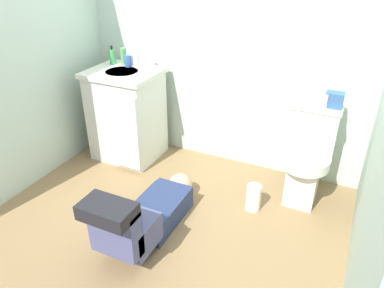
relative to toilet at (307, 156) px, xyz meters
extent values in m
cube|color=olive|center=(-0.83, -0.71, -0.39)|extent=(2.96, 3.00, 0.04)
cube|color=#B6CDBE|center=(-0.83, 0.34, 0.83)|extent=(2.62, 0.08, 2.40)
cube|color=#B6CDBE|center=(-2.10, -0.71, 0.83)|extent=(0.08, 2.00, 2.40)
cube|color=silver|center=(0.00, -0.04, -0.18)|extent=(0.22, 0.30, 0.38)
cylinder|color=silver|center=(0.00, -0.10, 0.01)|extent=(0.35, 0.35, 0.08)
cube|color=silver|center=(0.00, 0.09, 0.18)|extent=(0.34, 0.17, 0.34)
cube|color=silver|center=(0.00, 0.09, 0.37)|extent=(0.36, 0.19, 0.03)
cube|color=silver|center=(-1.60, -0.02, 0.02)|extent=(0.56, 0.48, 0.78)
cube|color=silver|center=(-1.60, -0.02, 0.43)|extent=(0.60, 0.52, 0.04)
cylinder|color=silver|center=(-1.60, -0.04, 0.43)|extent=(0.28, 0.28, 0.05)
cube|color=silver|center=(-1.45, -0.27, 0.00)|extent=(0.26, 0.03, 0.66)
cylinder|color=silver|center=(-1.60, 0.12, 0.50)|extent=(0.02, 0.02, 0.10)
cube|color=navy|center=(-0.87, -0.73, -0.28)|extent=(0.29, 0.52, 0.17)
sphere|color=tan|center=(-0.87, -0.40, -0.27)|extent=(0.19, 0.19, 0.19)
cube|color=#4D517C|center=(-0.87, -1.09, -0.19)|extent=(0.31, 0.28, 0.20)
cube|color=#4D517C|center=(-0.87, -1.23, -0.07)|extent=(0.31, 0.12, 0.32)
cube|color=black|center=(-0.87, -1.28, 0.11)|extent=(0.31, 0.19, 0.09)
cylinder|color=navy|center=(-1.06, -0.57, -0.31)|extent=(0.08, 0.30, 0.08)
cube|color=silver|center=(-0.05, 0.09, 0.43)|extent=(0.22, 0.11, 0.10)
cube|color=#33598C|center=(0.10, 0.09, 0.44)|extent=(0.12, 0.09, 0.11)
cylinder|color=#49A55A|center=(-1.79, 0.10, 0.52)|extent=(0.06, 0.06, 0.13)
cylinder|color=black|center=(-1.79, 0.10, 0.60)|extent=(0.02, 0.02, 0.04)
cylinder|color=#539953|center=(-1.69, 0.13, 0.53)|extent=(0.05, 0.05, 0.15)
cylinder|color=#3962BA|center=(-1.62, 0.09, 0.50)|extent=(0.05, 0.05, 0.10)
cylinder|color=silver|center=(-1.56, 0.13, 0.51)|extent=(0.05, 0.05, 0.11)
cylinder|color=silver|center=(-1.49, 0.13, 0.54)|extent=(0.05, 0.05, 0.17)
cylinder|color=white|center=(-0.30, -0.32, -0.27)|extent=(0.11, 0.11, 0.21)
camera|label=1|loc=(0.24, -2.54, 1.41)|focal=34.64mm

